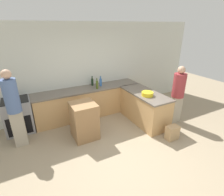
# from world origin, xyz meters

# --- Properties ---
(ground_plane) EXTENTS (14.00, 14.00, 0.00)m
(ground_plane) POSITION_xyz_m (0.00, 0.00, 0.00)
(ground_plane) COLOR tan
(wall_back) EXTENTS (8.00, 0.06, 2.70)m
(wall_back) POSITION_xyz_m (0.00, 2.47, 1.35)
(wall_back) COLOR silver
(wall_back) RESTS_ON ground_plane
(counter_back) EXTENTS (3.19, 0.66, 0.88)m
(counter_back) POSITION_xyz_m (0.00, 2.13, 0.44)
(counter_back) COLOR tan
(counter_back) RESTS_ON ground_plane
(counter_peninsula) EXTENTS (0.69, 1.58, 0.88)m
(counter_peninsula) POSITION_xyz_m (1.25, 1.04, 0.44)
(counter_peninsula) COLOR tan
(counter_peninsula) RESTS_ON ground_plane
(range_oven) EXTENTS (0.67, 0.64, 0.89)m
(range_oven) POSITION_xyz_m (-1.93, 2.13, 0.45)
(range_oven) COLOR #99999E
(range_oven) RESTS_ON ground_plane
(island_table) EXTENTS (0.58, 0.61, 0.90)m
(island_table) POSITION_xyz_m (-0.52, 1.09, 0.45)
(island_table) COLOR #997047
(island_table) RESTS_ON ground_plane
(mixing_bowl) EXTENTS (0.31, 0.31, 0.10)m
(mixing_bowl) POSITION_xyz_m (1.16, 0.84, 0.93)
(mixing_bowl) COLOR yellow
(mixing_bowl) RESTS_ON counter_peninsula
(olive_oil_bottle) EXTENTS (0.06, 0.06, 0.32)m
(olive_oil_bottle) POSITION_xyz_m (0.21, 1.95, 1.01)
(olive_oil_bottle) COLOR #475B1E
(olive_oil_bottle) RESTS_ON counter_back
(water_bottle_blue) EXTENTS (0.08, 0.08, 0.31)m
(water_bottle_blue) POSITION_xyz_m (0.40, 2.13, 1.00)
(water_bottle_blue) COLOR #386BB7
(water_bottle_blue) RESTS_ON counter_back
(wine_bottle_dark) EXTENTS (0.07, 0.07, 0.29)m
(wine_bottle_dark) POSITION_xyz_m (0.20, 2.30, 1.00)
(wine_bottle_dark) COLOR black
(wine_bottle_dark) RESTS_ON counter_back
(person_by_range) EXTENTS (0.30, 0.30, 1.80)m
(person_by_range) POSITION_xyz_m (-1.94, 1.48, 0.99)
(person_by_range) COLOR #ADA38E
(person_by_range) RESTS_ON ground_plane
(person_at_peninsula) EXTENTS (0.33, 0.33, 1.63)m
(person_at_peninsula) POSITION_xyz_m (2.02, 0.59, 0.88)
(person_at_peninsula) COLOR #ADA38E
(person_at_peninsula) RESTS_ON ground_plane
(paper_bag) EXTENTS (0.31, 0.20, 0.35)m
(paper_bag) POSITION_xyz_m (1.34, 0.00, 0.18)
(paper_bag) COLOR tan
(paper_bag) RESTS_ON ground_plane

